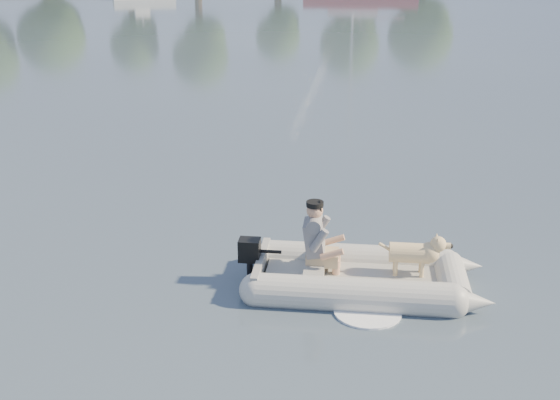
{
  "coord_description": "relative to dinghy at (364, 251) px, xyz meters",
  "views": [
    {
      "loc": [
        -1.76,
        -7.54,
        4.32
      ],
      "look_at": [
        0.05,
        1.74,
        0.75
      ],
      "focal_mm": 45.0,
      "sensor_mm": 36.0,
      "label": 1
    }
  ],
  "objects": [
    {
      "name": "man",
      "position": [
        -0.58,
        0.23,
        0.17
      ],
      "size": [
        0.79,
        0.73,
        0.97
      ],
      "primitive_type": null,
      "rotation": [
        0.0,
        0.0,
        -0.31
      ],
      "color": "slate",
      "rests_on": "dinghy"
    },
    {
      "name": "dog",
      "position": [
        0.57,
        -0.13,
        -0.06
      ],
      "size": [
        0.89,
        0.54,
        0.56
      ],
      "primitive_type": null,
      "rotation": [
        0.0,
        0.0,
        -0.31
      ],
      "color": "tan",
      "rests_on": "dinghy"
    },
    {
      "name": "water",
      "position": [
        -0.87,
        -0.29,
        -0.53
      ],
      "size": [
        160.0,
        160.0,
        0.0
      ],
      "primitive_type": "plane",
      "color": "slate",
      "rests_on": "ground"
    },
    {
      "name": "outboard_motor",
      "position": [
        -1.42,
        0.45,
        -0.25
      ],
      "size": [
        0.43,
        0.36,
        0.71
      ],
      "primitive_type": null,
      "rotation": [
        0.0,
        0.0,
        -0.31
      ],
      "color": "black",
      "rests_on": "dinghy"
    },
    {
      "name": "dinghy",
      "position": [
        0.0,
        0.0,
        0.0
      ],
      "size": [
        5.21,
        4.55,
        1.25
      ],
      "primitive_type": null,
      "rotation": [
        0.0,
        0.0,
        -0.31
      ],
      "color": "#A6A6A1",
      "rests_on": "water"
    }
  ]
}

